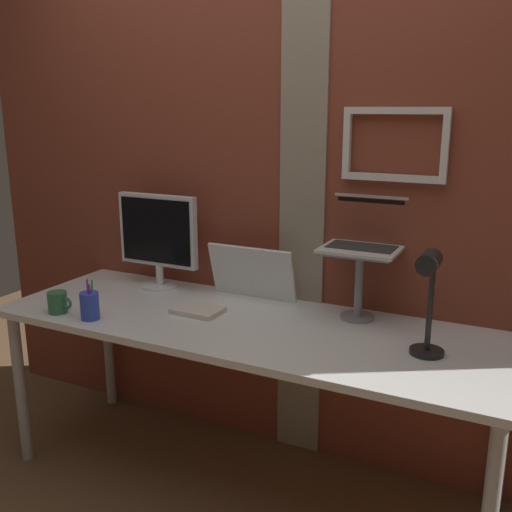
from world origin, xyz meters
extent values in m
plane|color=brown|center=(0.00, 0.00, 0.00)|extent=(6.00, 6.00, 0.00)
cube|color=brown|center=(0.00, 0.38, 1.15)|extent=(3.27, 0.12, 2.31)
cube|color=gray|center=(0.14, 0.32, 1.15)|extent=(0.21, 0.01, 2.31)
cube|color=white|center=(0.53, 0.30, 1.57)|extent=(0.41, 0.03, 0.03)
cube|color=white|center=(0.53, 0.30, 1.31)|extent=(0.41, 0.03, 0.03)
cube|color=white|center=(0.33, 0.30, 1.44)|extent=(0.03, 0.03, 0.23)
cube|color=white|center=(0.72, 0.30, 1.44)|extent=(0.03, 0.03, 0.23)
cube|color=white|center=(0.04, -0.03, 0.72)|extent=(2.09, 0.71, 0.03)
cylinder|color=#B2B2B7|center=(-0.94, -0.33, 0.35)|extent=(0.05, 0.05, 0.71)
cylinder|color=#B2B2B7|center=(-0.94, 0.26, 0.35)|extent=(0.05, 0.05, 0.71)
cylinder|color=#B2B2B7|center=(1.03, 0.26, 0.35)|extent=(0.05, 0.05, 0.71)
cylinder|color=white|center=(-0.54, 0.20, 0.75)|extent=(0.18, 0.18, 0.01)
cylinder|color=white|center=(-0.54, 0.20, 0.80)|extent=(0.04, 0.04, 0.10)
cube|color=white|center=(-0.54, 0.20, 1.02)|extent=(0.42, 0.04, 0.34)
cube|color=black|center=(-0.54, 0.18, 1.02)|extent=(0.38, 0.00, 0.30)
cylinder|color=gray|center=(0.44, 0.20, 0.75)|extent=(0.14, 0.14, 0.01)
cylinder|color=gray|center=(0.44, 0.20, 0.88)|extent=(0.03, 0.03, 0.26)
cube|color=gray|center=(0.44, 0.20, 1.02)|extent=(0.28, 0.22, 0.01)
cube|color=silver|center=(0.44, 0.20, 1.03)|extent=(0.31, 0.24, 0.01)
cube|color=#2D2D30|center=(0.44, 0.22, 1.04)|extent=(0.27, 0.15, 0.00)
cube|color=silver|center=(0.44, 0.35, 1.13)|extent=(0.31, 0.05, 0.20)
cube|color=black|center=(0.44, 0.34, 1.13)|extent=(0.28, 0.04, 0.17)
cube|color=white|center=(-0.06, 0.24, 0.86)|extent=(0.41, 0.09, 0.25)
cylinder|color=black|center=(0.76, -0.03, 0.75)|extent=(0.12, 0.12, 0.02)
cylinder|color=black|center=(0.76, -0.03, 0.94)|extent=(0.02, 0.02, 0.36)
cylinder|color=black|center=(0.76, -0.12, 1.10)|extent=(0.07, 0.11, 0.07)
cylinder|color=blue|center=(-0.54, -0.29, 0.80)|extent=(0.08, 0.08, 0.11)
cylinder|color=blue|center=(-0.55, -0.28, 0.82)|extent=(0.01, 0.01, 0.14)
cylinder|color=purple|center=(-0.53, -0.30, 0.83)|extent=(0.01, 0.01, 0.16)
cylinder|color=purple|center=(-0.52, -0.29, 0.82)|extent=(0.01, 0.02, 0.14)
cylinder|color=green|center=(-0.52, -0.28, 0.83)|extent=(0.02, 0.03, 0.15)
cylinder|color=#33724C|center=(-0.71, -0.29, 0.78)|extent=(0.08, 0.08, 0.09)
torus|color=#33724C|center=(-0.66, -0.29, 0.79)|extent=(0.05, 0.01, 0.05)
cube|color=silver|center=(-0.18, -0.03, 0.75)|extent=(0.20, 0.15, 0.02)
camera|label=1|loc=(1.06, -2.00, 1.58)|focal=40.84mm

